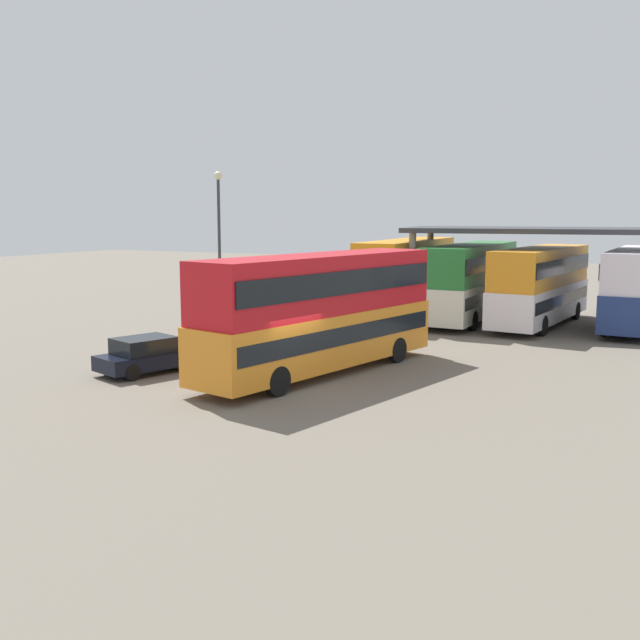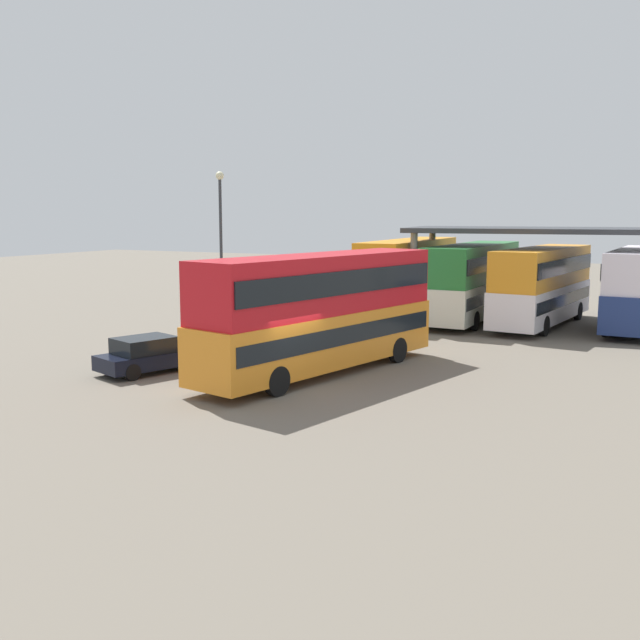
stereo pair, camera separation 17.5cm
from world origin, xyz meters
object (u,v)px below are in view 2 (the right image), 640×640
Objects in this scene: double_decker_main at (320,309)px; lamppost_tall at (221,229)px; double_decker_end_of_row at (640,286)px; double_decker_mid_row at (473,279)px; parked_hatchback at (148,355)px; double_decker_near_canopy at (409,275)px; double_decker_far_right at (543,283)px.

double_decker_main is 1.44× the size of lamppost_tall.
double_decker_main reaches higher than double_decker_end_of_row.
double_decker_main is 1.04× the size of double_decker_mid_row.
lamppost_tall is at bearing 40.72° from parked_hatchback.
double_decker_end_of_row is (8.44, 0.65, -0.06)m from double_decker_mid_row.
lamppost_tall reaches higher than double_decker_end_of_row.
double_decker_near_canopy reaches higher than double_decker_far_right.
double_decker_far_right is (5.22, 15.56, -0.16)m from double_decker_main.
lamppost_tall is (-10.47, 9.08, 2.64)m from double_decker_main.
double_decker_near_canopy is 10.93m from lamppost_tall.
lamppost_tall reaches higher than double_decker_mid_row.
double_decker_mid_row is at bearing 96.67° from double_decker_end_of_row.
double_decker_main is at bearing -45.50° from parked_hatchback.
double_decker_mid_row is at bearing -2.04° from parked_hatchback.
double_decker_far_right is at bearing -5.73° from double_decker_main.
double_decker_end_of_row reaches higher than parked_hatchback.
double_decker_mid_row is 1.10× the size of double_decker_end_of_row.
double_decker_near_canopy is at bearing 95.01° from double_decker_far_right.
double_decker_far_right is (3.79, -0.30, -0.05)m from double_decker_mid_row.
double_decker_end_of_row is at bearing -87.37° from double_decker_near_canopy.
double_decker_mid_row is at bearing 7.67° from double_decker_main.
double_decker_near_canopy is at bearing 20.80° from double_decker_main.
double_decker_mid_row is 1.39× the size of lamppost_tall.
double_decker_end_of_row is at bearing -18.04° from double_decker_main.
double_decker_near_canopy reaches higher than double_decker_end_of_row.
double_decker_far_right is 1.05× the size of double_decker_end_of_row.
lamppost_tall is at bearing 120.75° from double_decker_mid_row.
double_decker_main is 1.14× the size of double_decker_end_of_row.
double_decker_end_of_row is (9.86, 16.51, -0.17)m from double_decker_main.
double_decker_main is at bearing 175.89° from double_decker_mid_row.
parked_hatchback is at bearing -68.44° from lamppost_tall.
double_decker_near_canopy is 1.12× the size of double_decker_end_of_row.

